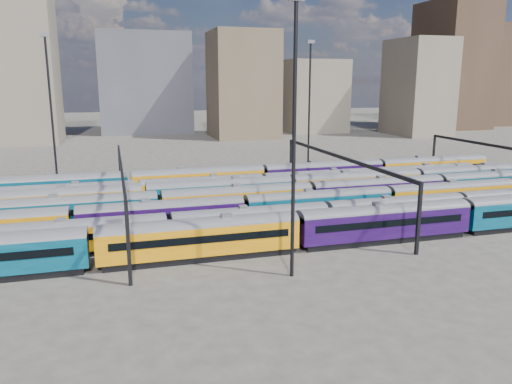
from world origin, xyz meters
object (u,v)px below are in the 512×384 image
object	(u,v)px
rake_0	(384,219)
mast_2	(294,130)
rake_1	(251,219)
rake_2	(319,202)

from	to	relation	value
rake_0	mast_2	distance (m)	19.17
rake_1	mast_2	xyz separation A→B (m)	(0.77, -12.00, 11.51)
rake_0	rake_2	xyz separation A→B (m)	(-3.98, 10.00, -0.14)
rake_0	rake_1	bearing A→B (deg)	161.17
rake_0	rake_1	size ratio (longest dim) A/B	1.13
rake_2	mast_2	xyz separation A→B (m)	(-9.92, -17.00, 11.33)
rake_2	mast_2	distance (m)	22.71
rake_0	rake_2	size ratio (longest dim) A/B	1.47
rake_1	mast_2	size ratio (longest dim) A/B	5.20
rake_0	rake_2	world-z (taller)	rake_0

